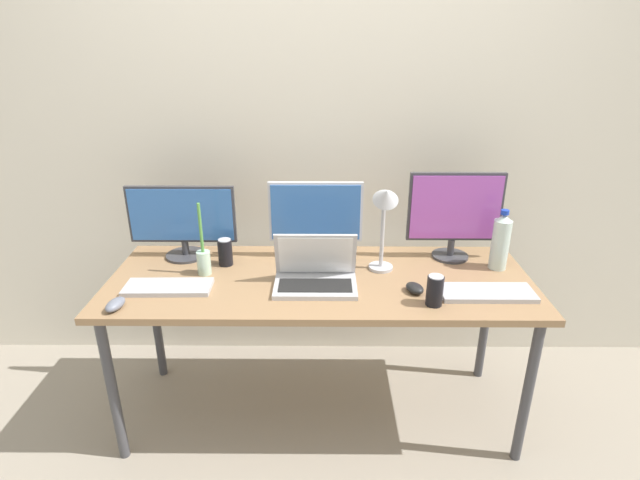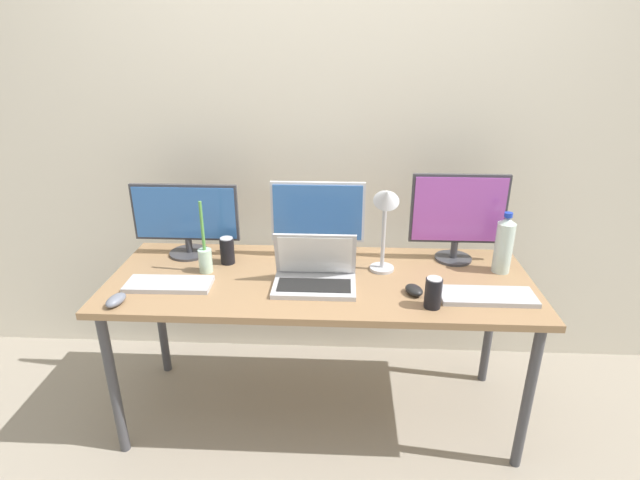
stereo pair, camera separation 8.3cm
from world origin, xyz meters
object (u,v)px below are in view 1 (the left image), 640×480
(monitor_left, at_px, (182,220))
(desk_lamp, at_px, (385,213))
(soda_can_by_laptop, at_px, (225,252))
(monitor_center, at_px, (316,219))
(laptop_silver, at_px, (315,274))
(work_desk, at_px, (320,290))
(soda_can_near_keyboard, at_px, (435,290))
(bamboo_vase, at_px, (204,259))
(keyboard_main, at_px, (168,287))
(water_bottle, at_px, (501,242))
(mouse_by_laptop, at_px, (415,288))
(monitor_right, at_px, (455,212))
(mouse_by_keyboard, at_px, (115,304))
(keyboard_aux, at_px, (487,293))

(monitor_left, distance_m, desk_lamp, 0.94)
(monitor_left, height_order, soda_can_by_laptop, monitor_left)
(monitor_center, bearing_deg, laptop_silver, -89.39)
(work_desk, xyz_separation_m, soda_can_near_keyboard, (0.45, -0.23, 0.12))
(bamboo_vase, relative_size, desk_lamp, 0.78)
(monitor_center, relative_size, soda_can_near_keyboard, 3.46)
(keyboard_main, height_order, desk_lamp, desk_lamp)
(water_bottle, bearing_deg, monitor_left, 175.41)
(mouse_by_laptop, bearing_deg, monitor_right, 33.96)
(mouse_by_laptop, bearing_deg, laptop_silver, 148.83)
(mouse_by_keyboard, xyz_separation_m, mouse_by_laptop, (1.19, 0.14, -0.00))
(keyboard_aux, bearing_deg, mouse_by_keyboard, -175.00)
(water_bottle, bearing_deg, mouse_by_laptop, -150.60)
(monitor_center, height_order, mouse_by_keyboard, monitor_center)
(mouse_by_laptop, bearing_deg, monitor_left, 138.47)
(monitor_left, distance_m, keyboard_main, 0.38)
(soda_can_by_laptop, height_order, desk_lamp, desk_lamp)
(desk_lamp, bearing_deg, monitor_center, 149.71)
(monitor_left, bearing_deg, laptop_silver, -24.88)
(monitor_left, relative_size, keyboard_aux, 1.32)
(keyboard_main, relative_size, mouse_by_keyboard, 3.43)
(soda_can_near_keyboard, bearing_deg, water_bottle, 43.15)
(bamboo_vase, bearing_deg, keyboard_main, -129.46)
(keyboard_main, bearing_deg, mouse_by_keyboard, -135.60)
(keyboard_main, bearing_deg, monitor_center, 27.78)
(keyboard_aux, relative_size, water_bottle, 1.36)
(monitor_left, height_order, keyboard_main, monitor_left)
(soda_can_near_keyboard, relative_size, desk_lamp, 0.30)
(monitor_right, height_order, desk_lamp, desk_lamp)
(bamboo_vase, bearing_deg, monitor_left, 125.27)
(laptop_silver, height_order, mouse_by_keyboard, laptop_silver)
(monitor_center, relative_size, keyboard_aux, 1.15)
(laptop_silver, height_order, soda_can_near_keyboard, laptop_silver)
(keyboard_main, height_order, mouse_by_laptop, mouse_by_laptop)
(mouse_by_keyboard, distance_m, bamboo_vase, 0.42)
(laptop_silver, bearing_deg, soda_can_by_laptop, 154.33)
(soda_can_near_keyboard, bearing_deg, monitor_right, 69.30)
(work_desk, height_order, monitor_right, monitor_right)
(keyboard_main, bearing_deg, water_bottle, 7.57)
(work_desk, xyz_separation_m, mouse_by_laptop, (0.39, -0.13, 0.08))
(laptop_silver, bearing_deg, keyboard_aux, -6.56)
(keyboard_aux, xyz_separation_m, water_bottle, (0.12, 0.26, 0.12))
(water_bottle, height_order, bamboo_vase, bamboo_vase)
(monitor_right, relative_size, desk_lamp, 1.03)
(work_desk, xyz_separation_m, bamboo_vase, (-0.52, 0.04, 0.13))
(water_bottle, distance_m, soda_can_by_laptop, 1.25)
(mouse_by_keyboard, height_order, mouse_by_laptop, mouse_by_keyboard)
(monitor_right, xyz_separation_m, bamboo_vase, (-1.14, -0.19, -0.16))
(monitor_right, distance_m, soda_can_by_laptop, 1.08)
(mouse_by_keyboard, height_order, soda_can_near_keyboard, soda_can_near_keyboard)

